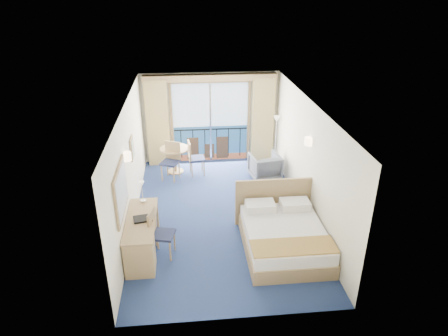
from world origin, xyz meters
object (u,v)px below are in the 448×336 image
bed (283,235)px  armchair (265,166)px  desk_chair (158,231)px  table_chair_b (171,158)px  nightstand (293,199)px  table_chair_a (194,156)px  desk (140,248)px  floor_lamp (276,128)px  round_table (175,154)px

bed → armchair: 3.23m
desk_chair → table_chair_b: 3.50m
nightstand → table_chair_b: (-2.95, 2.00, 0.32)m
desk_chair → table_chair_a: size_ratio=1.02×
armchair → table_chair_a: size_ratio=0.80×
armchair → desk: desk is taller
armchair → table_chair_a: (-1.96, 0.47, 0.20)m
bed → table_chair_a: bed is taller
table_chair_a → table_chair_b: 0.65m
bed → nightstand: size_ratio=3.85×
table_chair_b → table_chair_a: bearing=39.0°
desk → table_chair_b: bearing=82.2°
armchair → table_chair_a: 2.02m
nightstand → desk_chair: size_ratio=0.54×
bed → floor_lamp: floor_lamp is taller
armchair → bed: bearing=76.1°
desk_chair → table_chair_a: desk_chair is taller
bed → desk: size_ratio=1.24×
floor_lamp → desk_chair: (-3.24, -4.08, -0.59)m
desk_chair → round_table: size_ratio=1.23×
desk_chair → table_chair_b: table_chair_b is taller
floor_lamp → table_chair_b: (-3.06, -0.59, -0.57)m
desk → table_chair_a: (1.15, 4.01, 0.12)m
armchair → desk_chair: desk_chair is taller
nightstand → desk_chair: (-3.13, -1.49, 0.30)m
bed → nightstand: bed is taller
round_table → armchair: bearing=-15.1°
bed → armchair: bearing=85.8°
bed → round_table: bed is taller
desk_chair → table_chair_b: (0.19, 3.49, 0.02)m
nightstand → desk: size_ratio=0.32×
bed → table_chair_b: bearing=123.7°
nightstand → desk_chair: desk_chair is taller
floor_lamp → desk: (-3.58, -4.43, -0.72)m
desk → armchair: bearing=48.7°
desk → desk_chair: bearing=45.7°
table_chair_b → desk: bearing=-74.1°
armchair → round_table: (-2.49, 0.67, 0.20)m
floor_lamp → nightstand: bearing=-92.4°
table_chair_a → table_chair_b: bearing=98.7°
bed → round_table: (-2.26, 3.89, 0.25)m
nightstand → armchair: 1.74m
desk_chair → floor_lamp: bearing=-25.5°
desk_chair → round_table: (0.28, 3.87, -0.01)m
bed → desk: bearing=-173.7°
floor_lamp → desk_chair: size_ratio=1.51×
nightstand → table_chair_a: size_ratio=0.55×
floor_lamp → bed: bearing=-99.8°
bed → floor_lamp: (0.71, 4.11, 0.85)m
bed → desk_chair: size_ratio=2.07×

